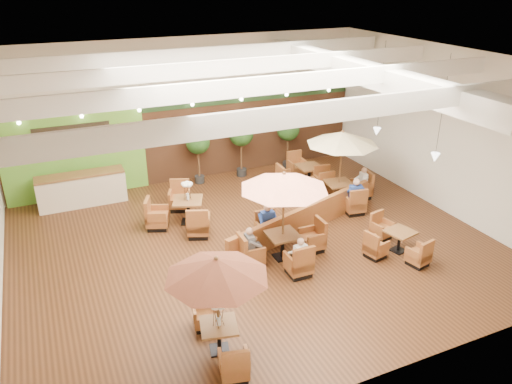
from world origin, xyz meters
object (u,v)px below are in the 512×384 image
table_1 (284,201)px  topiary_0 (198,144)px  service_counter (82,189)px  diner_1 (268,220)px  table_2 (341,154)px  diner_3 (355,193)px  diner_0 (299,252)px  table_3 (180,211)px  booth_divider (305,219)px  diner_2 (251,242)px  table_4 (392,243)px  topiary_2 (288,131)px  topiary_1 (241,136)px  diner_4 (362,179)px  table_0 (217,281)px  table_5 (302,177)px

table_1 → topiary_0: bearing=95.3°
service_counter → diner_1: size_ratio=3.69×
table_2 → diner_3: table_2 is taller
diner_0 → table_3: bearing=108.7°
booth_divider → diner_2: diner_2 is taller
table_4 → diner_3: 2.74m
table_4 → table_2: bearing=70.3°
booth_divider → table_2: bearing=15.1°
booth_divider → diner_2: size_ratio=8.59×
topiary_2 → diner_1: 6.41m
booth_divider → topiary_1: size_ratio=2.82×
diner_1 → booth_divider: bearing=-167.5°
topiary_0 → diner_2: topiary_0 is taller
table_1 → diner_4: size_ratio=3.74×
table_2 → table_3: size_ratio=0.91×
diner_3 → diner_1: bearing=-153.7°
diner_4 → table_4: bearing=170.4°
topiary_0 → diner_0: topiary_0 is taller
diner_3 → table_0: bearing=-128.7°
diner_2 → table_2: bearing=120.3°
topiary_2 → diner_2: topiary_2 is taller
table_4 → diner_2: bearing=152.6°
table_4 → topiary_0: size_ratio=1.10×
table_0 → diner_4: bearing=49.4°
diner_4 → table_0: bearing=138.1°
table_3 → diner_2: (1.11, -3.26, 0.27)m
table_2 → table_4: (-0.47, -3.65, -1.52)m
topiary_0 → diner_4: bearing=-37.1°
table_0 → table_2: table_2 is taller
table_3 → diner_3: size_ratio=3.46×
diner_2 → topiary_2: bearing=145.9°
table_4 → booth_divider: bearing=115.6°
table_5 → topiary_2: bearing=81.0°
table_0 → diner_3: (6.58, 4.48, -1.05)m
table_1 → diner_1: 1.46m
table_0 → diner_2: table_0 is taller
topiary_0 → diner_4: size_ratio=2.96×
table_5 → table_3: bearing=-166.6°
table_5 → diner_4: bearing=-50.6°
table_2 → topiary_2: 3.78m
service_counter → booth_divider: (6.21, -5.01, -0.14)m
diner_0 → table_2: bearing=37.4°
diner_0 → diner_3: 4.38m
diner_4 → topiary_1: bearing=52.4°
table_0 → diner_3: 8.03m
table_3 → diner_1: table_3 is taller
table_2 → diner_1: 4.03m
table_2 → diner_2: 5.33m
table_1 → topiary_2: size_ratio=1.25×
diner_4 → booth_divider: bearing=126.6°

